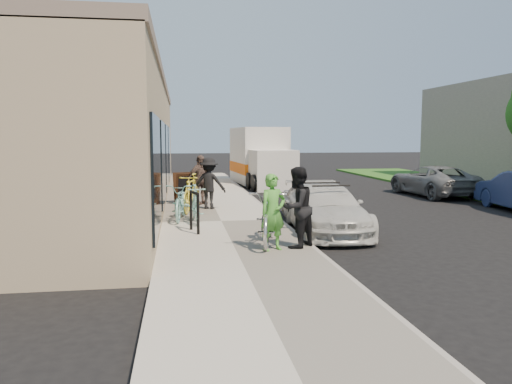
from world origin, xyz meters
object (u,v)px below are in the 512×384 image
far_car_gray (433,181)px  cruiser_bike_c (192,193)px  tandem_bike (270,216)px  cruiser_bike_b (181,202)px  cruiser_bike_a (196,204)px  man_standing (297,207)px  bystander_b (200,180)px  sandwich_board (184,188)px  sedan_white (325,209)px  bike_rack (194,207)px  woman_rider (273,212)px  bystander_a (209,183)px  moving_truck (261,160)px  sedan_silver (310,202)px

far_car_gray → cruiser_bike_c: cruiser_bike_c is taller
tandem_bike → cruiser_bike_b: size_ratio=1.15×
cruiser_bike_a → cruiser_bike_c: size_ratio=0.86×
man_standing → cruiser_bike_c: (-1.91, 4.95, -0.24)m
bystander_b → sandwich_board: bearing=125.6°
sedan_white → bystander_b: 5.28m
far_car_gray → man_standing: (-7.54, -8.77, 0.35)m
far_car_gray → tandem_bike: bearing=43.1°
bike_rack → bystander_b: bystander_b is taller
bike_rack → far_car_gray: (9.46, 6.88, -0.12)m
woman_rider → bystander_b: (-1.10, 6.75, 0.06)m
woman_rider → tandem_bike: bearing=65.0°
far_car_gray → woman_rider: size_ratio=2.91×
man_standing → woman_rider: bearing=-23.3°
bike_rack → bystander_a: bearing=81.4°
cruiser_bike_c → cruiser_bike_a: bearing=-73.3°
sandwich_board → cruiser_bike_c: 1.82m
moving_truck → cruiser_bike_a: bearing=-112.2°
far_car_gray → cruiser_bike_a: bearing=27.6°
cruiser_bike_a → cruiser_bike_c: 1.75m
far_car_gray → bystander_b: size_ratio=2.70×
tandem_bike → cruiser_bike_b: bearing=132.7°
tandem_bike → cruiser_bike_c: (-1.46, 4.50, -0.00)m
sandwich_board → far_car_gray: far_car_gray is taller
man_standing → cruiser_bike_b: man_standing is taller
moving_truck → bystander_a: size_ratio=3.72×
cruiser_bike_c → bystander_a: size_ratio=1.19×
bystander_a → sedan_white: bearing=146.2°
man_standing → cruiser_bike_a: man_standing is taller
cruiser_bike_b → bystander_a: 2.07m
bystander_a → sandwich_board: bearing=-40.9°
bystander_b → sedan_white: bearing=-92.4°
sedan_white → moving_truck: 11.90m
sandwich_board → tandem_bike: (1.65, -6.31, 0.04)m
far_car_gray → sedan_white: bearing=43.4°
bike_rack → sedan_white: (3.14, 0.24, -0.14)m
sandwich_board → man_standing: (2.11, -6.76, 0.28)m
sedan_white → far_car_gray: (6.32, 6.64, 0.02)m
woman_rider → man_standing: bearing=-2.2°
woman_rider → bystander_b: size_ratio=0.93×
man_standing → bystander_b: man_standing is taller
cruiser_bike_c → bystander_a: bearing=61.0°
bike_rack → sedan_white: bearing=4.4°
far_car_gray → bike_rack: bearing=33.0°
sedan_white → sedan_silver: size_ratio=1.40×
tandem_bike → bystander_a: bearing=114.1°
sandwich_board → bystander_b: 0.60m
sedan_silver → moving_truck: (0.26, 10.06, 0.72)m
bystander_b → sedan_silver: bearing=-76.8°
sedan_silver → cruiser_bike_c: cruiser_bike_c is taller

